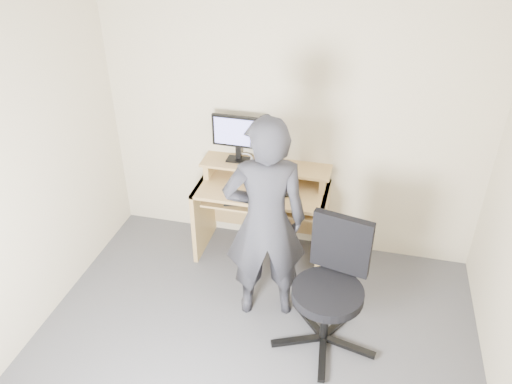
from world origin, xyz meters
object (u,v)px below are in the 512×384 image
at_px(desk, 264,202).
at_px(office_chair, 332,281).
at_px(monitor, 237,134).
at_px(person, 265,222).

relative_size(desk, office_chair, 1.17).
xyz_separation_m(desk, monitor, (-0.27, 0.09, 0.63)).
bearing_deg(monitor, person, -61.02).
xyz_separation_m(desk, office_chair, (0.75, -0.98, 0.01)).
distance_m(desk, monitor, 0.69).
distance_m(monitor, office_chair, 1.60).
relative_size(desk, monitor, 2.55).
bearing_deg(person, monitor, -77.82).
xyz_separation_m(office_chair, person, (-0.56, 0.18, 0.33)).
bearing_deg(person, desk, -91.87).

